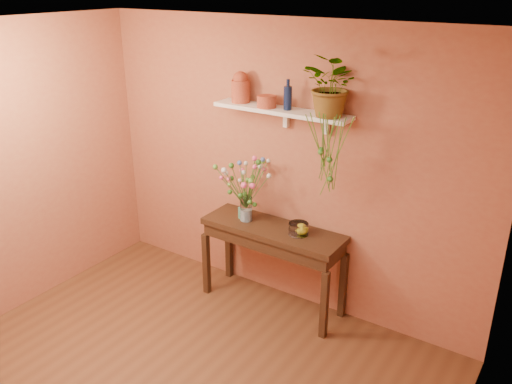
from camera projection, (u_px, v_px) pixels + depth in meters
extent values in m
plane|color=silver|center=(101.00, 37.00, 2.94)|extent=(4.00, 4.00, 0.00)
cube|color=#A06043|center=(283.00, 167.00, 4.99)|extent=(4.00, 0.04, 2.70)
cube|color=#A06043|center=(434.00, 370.00, 2.43)|extent=(0.04, 4.00, 2.70)
cube|color=#372414|center=(273.00, 230.00, 4.99)|extent=(1.38, 0.44, 0.06)
cube|color=#372414|center=(273.00, 238.00, 5.02)|extent=(1.32, 0.41, 0.12)
cube|color=#372414|center=(206.00, 264.00, 5.36)|extent=(0.06, 0.06, 0.66)
cube|color=#372414|center=(324.00, 305.00, 4.68)|extent=(0.06, 0.06, 0.66)
cube|color=#372414|center=(229.00, 248.00, 5.65)|extent=(0.06, 0.06, 0.66)
cube|color=#372414|center=(343.00, 286.00, 4.98)|extent=(0.06, 0.06, 0.66)
cube|color=white|center=(281.00, 111.00, 4.65)|extent=(1.30, 0.24, 0.04)
cube|color=white|center=(286.00, 119.00, 4.76)|extent=(0.04, 0.05, 0.15)
cube|color=white|center=(327.00, 125.00, 4.56)|extent=(0.04, 0.05, 0.15)
cylinder|color=#B04632|center=(241.00, 91.00, 4.85)|extent=(0.21, 0.21, 0.20)
sphere|color=#B04632|center=(240.00, 79.00, 4.80)|extent=(0.13, 0.13, 0.13)
cylinder|color=#B04632|center=(267.00, 102.00, 4.67)|extent=(0.18, 0.18, 0.10)
cylinder|color=#0D193A|center=(288.00, 98.00, 4.57)|extent=(0.07, 0.07, 0.20)
cylinder|color=#0D193A|center=(288.00, 83.00, 4.52)|extent=(0.03, 0.03, 0.06)
imported|color=#2E621F|center=(333.00, 86.00, 4.28)|extent=(0.56, 0.51, 0.52)
cylinder|color=#2E621F|center=(323.00, 143.00, 4.29)|extent=(0.05, 0.16, 0.50)
cylinder|color=#478221|center=(320.00, 154.00, 4.34)|extent=(0.14, 0.17, 0.70)
cylinder|color=#478221|center=(333.00, 148.00, 4.28)|extent=(0.15, 0.11, 0.57)
cylinder|color=#2E621F|center=(337.00, 155.00, 4.25)|extent=(0.18, 0.12, 0.66)
cylinder|color=#478221|center=(330.00, 157.00, 4.26)|extent=(0.09, 0.34, 0.70)
cylinder|color=#478221|center=(323.00, 137.00, 4.29)|extent=(0.08, 0.06, 0.42)
cylinder|color=#2E621F|center=(328.00, 148.00, 4.34)|extent=(0.20, 0.13, 0.61)
cylinder|color=#478221|center=(337.00, 158.00, 4.22)|extent=(0.19, 0.34, 0.69)
cylinder|color=#478221|center=(316.00, 142.00, 4.28)|extent=(0.09, 0.24, 0.48)
cylinder|color=#2E621F|center=(322.00, 142.00, 4.30)|extent=(0.06, 0.10, 0.50)
cylinder|color=#478221|center=(327.00, 151.00, 4.31)|extent=(0.21, 0.24, 0.64)
cylinder|color=#478221|center=(336.00, 158.00, 4.32)|extent=(0.31, 0.10, 0.75)
cylinder|color=#2E621F|center=(328.00, 149.00, 4.30)|extent=(0.02, 0.19, 0.60)
sphere|color=#2E621F|center=(329.00, 160.00, 4.30)|extent=(0.05, 0.05, 0.05)
sphere|color=#2E621F|center=(321.00, 150.00, 4.40)|extent=(0.05, 0.05, 0.05)
sphere|color=#2E621F|center=(321.00, 152.00, 4.32)|extent=(0.05, 0.05, 0.05)
sphere|color=#2E621F|center=(330.00, 179.00, 4.37)|extent=(0.05, 0.05, 0.05)
cylinder|color=white|center=(246.00, 209.00, 5.07)|extent=(0.11, 0.11, 0.24)
cylinder|color=silver|center=(246.00, 215.00, 5.09)|extent=(0.11, 0.11, 0.11)
cylinder|color=#386B28|center=(239.00, 187.00, 4.90)|extent=(0.02, 0.21, 0.48)
sphere|color=#2E621F|center=(231.00, 166.00, 4.73)|extent=(0.05, 0.05, 0.05)
cylinder|color=#386B28|center=(243.00, 194.00, 4.96)|extent=(0.02, 0.12, 0.31)
sphere|color=silver|center=(240.00, 180.00, 4.86)|extent=(0.04, 0.04, 0.04)
cylinder|color=#386B28|center=(245.00, 196.00, 4.93)|extent=(0.09, 0.16, 0.30)
sphere|color=#E14882|center=(244.00, 185.00, 4.79)|extent=(0.06, 0.06, 0.06)
cylinder|color=#386B28|center=(247.00, 194.00, 4.98)|extent=(0.06, 0.05, 0.30)
sphere|color=olive|center=(248.00, 180.00, 4.89)|extent=(0.04, 0.04, 0.04)
cylinder|color=#386B28|center=(249.00, 197.00, 4.94)|extent=(0.13, 0.10, 0.28)
sphere|color=#E14882|center=(252.00, 186.00, 4.83)|extent=(0.06, 0.06, 0.06)
cylinder|color=#386B28|center=(248.00, 194.00, 4.96)|extent=(0.10, 0.06, 0.30)
sphere|color=olive|center=(251.00, 181.00, 4.86)|extent=(0.06, 0.06, 0.06)
cylinder|color=#386B28|center=(257.00, 192.00, 4.93)|extent=(0.26, 0.01, 0.37)
sphere|color=silver|center=(269.00, 176.00, 4.79)|extent=(0.05, 0.05, 0.05)
cylinder|color=#386B28|center=(250.00, 187.00, 4.95)|extent=(0.12, 0.03, 0.43)
sphere|color=#E14882|center=(255.00, 167.00, 4.83)|extent=(0.04, 0.04, 0.04)
cylinder|color=#386B28|center=(257.00, 184.00, 4.94)|extent=(0.21, 0.07, 0.49)
sphere|color=silver|center=(268.00, 161.00, 4.82)|extent=(0.04, 0.04, 0.04)
cylinder|color=#386B28|center=(254.00, 184.00, 4.96)|extent=(0.15, 0.07, 0.49)
sphere|color=#4964AE|center=(263.00, 159.00, 4.86)|extent=(0.04, 0.04, 0.04)
cylinder|color=#386B28|center=(252.00, 185.00, 4.99)|extent=(0.09, 0.09, 0.44)
sphere|color=#2E621F|center=(258.00, 162.00, 4.92)|extent=(0.05, 0.05, 0.05)
cylinder|color=#386B28|center=(253.00, 187.00, 5.03)|extent=(0.08, 0.15, 0.38)
sphere|color=silver|center=(261.00, 166.00, 4.99)|extent=(0.06, 0.06, 0.06)
cylinder|color=#386B28|center=(255.00, 188.00, 5.04)|extent=(0.10, 0.18, 0.36)
sphere|color=#E14882|center=(264.00, 169.00, 5.01)|extent=(0.04, 0.04, 0.04)
cylinder|color=#386B28|center=(255.00, 184.00, 5.05)|extent=(0.07, 0.21, 0.42)
sphere|color=olive|center=(263.00, 161.00, 5.03)|extent=(0.05, 0.05, 0.05)
cylinder|color=#386B28|center=(250.00, 182.00, 5.11)|extent=(0.07, 0.27, 0.41)
sphere|color=#E14882|center=(255.00, 158.00, 5.15)|extent=(0.05, 0.05, 0.05)
cylinder|color=#386B28|center=(249.00, 192.00, 5.09)|extent=(0.04, 0.18, 0.25)
sphere|color=olive|center=(253.00, 177.00, 5.12)|extent=(0.05, 0.05, 0.05)
cylinder|color=#386B28|center=(246.00, 185.00, 5.07)|extent=(0.10, 0.15, 0.38)
sphere|color=silver|center=(246.00, 163.00, 5.08)|extent=(0.05, 0.05, 0.05)
cylinder|color=#386B28|center=(244.00, 189.00, 5.04)|extent=(0.09, 0.06, 0.34)
sphere|color=#E14882|center=(242.00, 170.00, 5.02)|extent=(0.05, 0.05, 0.05)
cylinder|color=#386B28|center=(245.00, 190.00, 5.04)|extent=(0.07, 0.05, 0.32)
sphere|color=silver|center=(243.00, 172.00, 5.01)|extent=(0.05, 0.05, 0.05)
cylinder|color=#386B28|center=(243.00, 185.00, 5.02)|extent=(0.09, 0.03, 0.42)
sphere|color=#4964AE|center=(240.00, 163.00, 4.97)|extent=(0.05, 0.05, 0.05)
cylinder|color=#386B28|center=(239.00, 193.00, 5.06)|extent=(0.17, 0.01, 0.26)
sphere|color=#2E621F|center=(231.00, 178.00, 5.05)|extent=(0.05, 0.05, 0.05)
cylinder|color=#386B28|center=(236.00, 190.00, 5.03)|extent=(0.20, 0.06, 0.32)
sphere|color=silver|center=(226.00, 173.00, 5.01)|extent=(0.05, 0.05, 0.05)
cylinder|color=#386B28|center=(234.00, 192.00, 5.00)|extent=(0.18, 0.15, 0.31)
sphere|color=#E14882|center=(221.00, 178.00, 4.94)|extent=(0.04, 0.04, 0.04)
cylinder|color=#386B28|center=(231.00, 187.00, 4.99)|extent=(0.23, 0.17, 0.41)
sphere|color=olive|center=(215.00, 167.00, 4.91)|extent=(0.05, 0.05, 0.05)
cylinder|color=#386B28|center=(238.00, 193.00, 4.99)|extent=(0.12, 0.12, 0.30)
sphere|color=#E14882|center=(229.00, 179.00, 4.92)|extent=(0.04, 0.04, 0.04)
cylinder|color=#386B28|center=(238.00, 196.00, 4.96)|extent=(0.07, 0.18, 0.27)
sphere|color=olive|center=(229.00, 185.00, 4.86)|extent=(0.03, 0.03, 0.03)
cylinder|color=#386B28|center=(235.00, 189.00, 4.93)|extent=(0.10, 0.21, 0.42)
sphere|color=silver|center=(224.00, 170.00, 4.80)|extent=(0.05, 0.05, 0.05)
sphere|color=#2E621F|center=(245.00, 194.00, 4.93)|extent=(0.05, 0.05, 0.05)
sphere|color=#2E621F|center=(240.00, 196.00, 4.93)|extent=(0.05, 0.05, 0.05)
sphere|color=#2E621F|center=(241.00, 195.00, 5.16)|extent=(0.05, 0.05, 0.05)
sphere|color=#2E621F|center=(230.00, 192.00, 5.01)|extent=(0.05, 0.05, 0.05)
sphere|color=#2E621F|center=(250.00, 202.00, 4.91)|extent=(0.05, 0.05, 0.05)
sphere|color=#2E621F|center=(255.00, 205.00, 4.93)|extent=(0.05, 0.05, 0.05)
cylinder|color=white|center=(298.00, 229.00, 4.82)|extent=(0.18, 0.18, 0.11)
cylinder|color=white|center=(298.00, 234.00, 4.84)|extent=(0.18, 0.18, 0.01)
sphere|color=yellow|center=(301.00, 230.00, 4.83)|extent=(0.08, 0.08, 0.08)
cube|color=teal|center=(242.00, 213.00, 5.13)|extent=(0.07, 0.06, 0.12)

